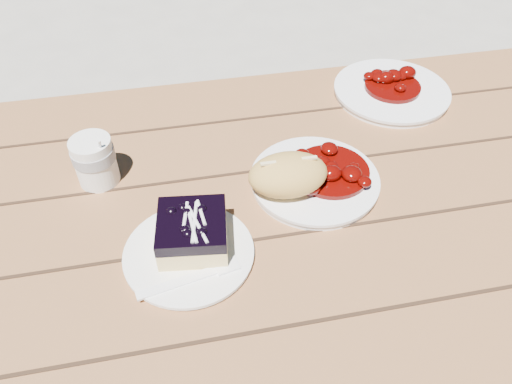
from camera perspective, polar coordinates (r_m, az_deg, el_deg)
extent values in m
cube|color=brown|center=(0.87, -12.30, -4.13)|extent=(2.00, 0.80, 0.05)
cube|color=brown|center=(1.58, 23.01, 0.44)|extent=(0.07, 0.07, 0.70)
cube|color=brown|center=(1.54, -11.68, 6.86)|extent=(1.80, 0.25, 0.04)
cube|color=brown|center=(1.84, 15.02, 4.05)|extent=(0.06, 0.06, 0.42)
cylinder|color=white|center=(0.89, 6.70, 1.28)|extent=(0.22, 0.22, 0.02)
ellipsoid|color=tan|center=(0.83, 3.68, 1.99)|extent=(0.14, 0.09, 0.07)
cylinder|color=white|center=(0.78, -7.66, -7.03)|extent=(0.20, 0.20, 0.01)
cube|color=#F2D584|center=(0.77, -7.19, -5.06)|extent=(0.12, 0.12, 0.03)
cube|color=black|center=(0.75, -7.38, -3.70)|extent=(0.12, 0.12, 0.02)
cylinder|color=white|center=(0.91, -17.93, 3.37)|extent=(0.07, 0.07, 0.09)
cylinder|color=white|center=(1.14, 15.20, 10.98)|extent=(0.24, 0.24, 0.02)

